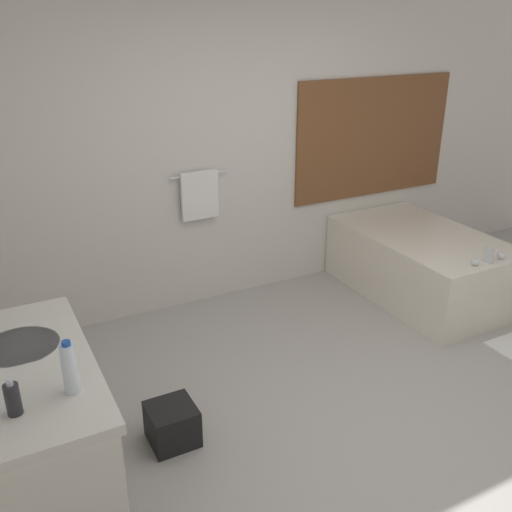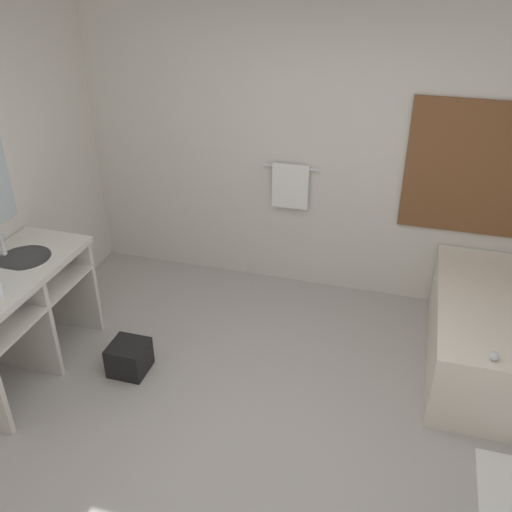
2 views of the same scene
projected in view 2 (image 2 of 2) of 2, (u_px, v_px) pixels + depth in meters
ground_plane at (255, 463)px, 3.59m from camera, size 16.00×16.00×0.00m
wall_back_with_blinds at (335, 147)px, 4.77m from camera, size 7.40×0.13×2.70m
vanity_counter at (18, 297)px, 4.08m from camera, size 0.60×1.23×0.88m
sink_faucet at (3, 244)px, 4.09m from camera, size 0.09×0.04×0.18m
bathtub at (499, 332)px, 4.24m from camera, size 0.96×1.59×0.70m
waste_bin at (129, 358)px, 4.30m from camera, size 0.27×0.27×0.24m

